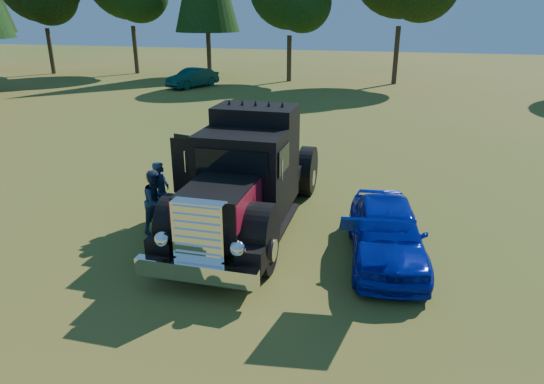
{
  "coord_description": "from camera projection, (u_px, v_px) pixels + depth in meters",
  "views": [
    {
      "loc": [
        4.35,
        -8.25,
        5.29
      ],
      "look_at": [
        1.75,
        1.87,
        1.34
      ],
      "focal_mm": 32.0,
      "sensor_mm": 36.0,
      "label": 1
    }
  ],
  "objects": [
    {
      "name": "ground",
      "position": [
        171.0,
        273.0,
        10.36
      ],
      "size": [
        120.0,
        120.0,
        0.0
      ],
      "primitive_type": "plane",
      "color": "#3C611C",
      "rests_on": "ground"
    },
    {
      "name": "diamond_t_truck",
      "position": [
        246.0,
        181.0,
        12.08
      ],
      "size": [
        3.36,
        7.16,
        3.0
      ],
      "color": "black",
      "rests_on": "ground"
    },
    {
      "name": "spectator_far",
      "position": [
        156.0,
        201.0,
        12.07
      ],
      "size": [
        0.84,
        0.95,
        1.62
      ],
      "primitive_type": "imported",
      "rotation": [
        0.0,
        0.0,
        1.22
      ],
      "color": "#20214B",
      "rests_on": "ground"
    },
    {
      "name": "distant_teal_car",
      "position": [
        193.0,
        78.0,
        34.78
      ],
      "size": [
        2.93,
        4.27,
        1.33
      ],
      "primitive_type": "imported",
      "rotation": [
        0.0,
        0.0,
        -0.42
      ],
      "color": "#0B3142",
      "rests_on": "ground"
    },
    {
      "name": "spectator_near",
      "position": [
        162.0,
        191.0,
        12.73
      ],
      "size": [
        0.45,
        0.63,
        1.61
      ],
      "primitive_type": "imported",
      "rotation": [
        0.0,
        0.0,
        1.69
      ],
      "color": "#1F3249",
      "rests_on": "ground"
    },
    {
      "name": "hotrod_coupe",
      "position": [
        387.0,
        232.0,
        10.72
      ],
      "size": [
        2.09,
        4.29,
        1.89
      ],
      "color": "#0716A0",
      "rests_on": "ground"
    }
  ]
}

